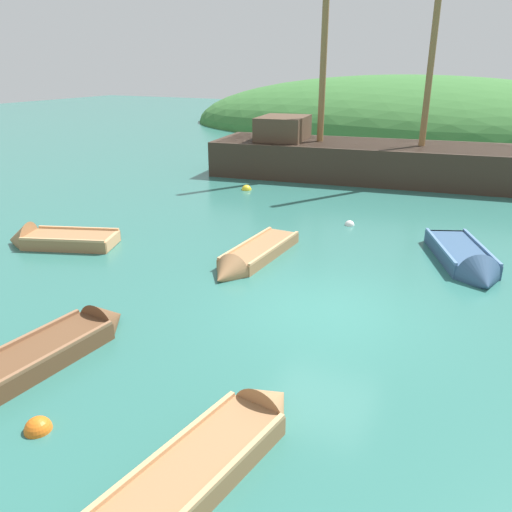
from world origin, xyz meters
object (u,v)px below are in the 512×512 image
rowboat_near_dock (53,241)px  rowboat_center (219,452)px  rowboat_far (62,346)px  sailing_ship (359,165)px  buoy_white (350,225)px  buoy_orange (38,430)px  buoy_yellow (247,190)px  rowboat_portside (250,259)px  rowboat_outer_right (466,262)px

rowboat_near_dock → rowboat_center: 10.47m
rowboat_far → rowboat_center: bearing=-100.5°
sailing_ship → rowboat_center: sailing_ship is taller
rowboat_center → buoy_white: rowboat_center is taller
buoy_orange → buoy_yellow: 15.66m
rowboat_portside → buoy_yellow: bearing=-150.1°
rowboat_far → buoy_yellow: 13.56m
rowboat_far → buoy_white: 10.58m
rowboat_outer_right → buoy_orange: size_ratio=9.35×
rowboat_center → buoy_white: bearing=16.4°
rowboat_portside → rowboat_outer_right: 5.83m
rowboat_near_dock → buoy_orange: (6.28, -6.08, -0.12)m
sailing_ship → rowboat_portside: 12.22m
rowboat_near_dock → buoy_white: (7.37, 6.00, -0.12)m
buoy_yellow → rowboat_portside: bearing=-61.4°
sailing_ship → buoy_white: bearing=-84.7°
buoy_yellow → sailing_ship: bearing=52.4°
rowboat_portside → buoy_yellow: 8.55m
rowboat_near_dock → buoy_white: size_ratio=10.72×
rowboat_near_dock → rowboat_center: (9.00, -5.35, -0.02)m
sailing_ship → rowboat_portside: bearing=-96.5°
rowboat_near_dock → buoy_white: bearing=-161.7°
buoy_white → rowboat_center: bearing=-81.8°
rowboat_center → rowboat_outer_right: 9.39m
rowboat_outer_right → buoy_white: bearing=-143.2°
rowboat_far → buoy_white: bearing=-9.5°
rowboat_near_dock → rowboat_portside: bearing=172.6°
buoy_white → buoy_yellow: bearing=152.0°
rowboat_near_dock → rowboat_far: (4.89, -4.28, -0.00)m
rowboat_near_dock → rowboat_outer_right: 11.90m
rowboat_center → rowboat_far: bearing=83.7°
rowboat_far → buoy_white: rowboat_far is taller
rowboat_near_dock → rowboat_portside: rowboat_near_dock is taller
buoy_white → buoy_yellow: size_ratio=0.76×
rowboat_portside → rowboat_center: (3.05, -6.78, 0.01)m
rowboat_center → buoy_white: size_ratio=12.02×
rowboat_far → rowboat_portside: 5.81m
rowboat_near_dock → rowboat_outer_right: (11.29, 3.75, 0.01)m
rowboat_center → rowboat_near_dock: bearing=67.5°
rowboat_near_dock → rowboat_outer_right: rowboat_outer_right is taller
rowboat_near_dock → buoy_white: 9.50m
sailing_ship → buoy_white: (1.91, -7.63, -0.60)m
rowboat_far → rowboat_center: size_ratio=0.90×
rowboat_outer_right → buoy_orange: 11.04m
sailing_ship → buoy_orange: sailing_ship is taller
sailing_ship → buoy_white: size_ratio=52.18×
sailing_ship → rowboat_portside: sailing_ship is taller
rowboat_outer_right → buoy_orange: rowboat_outer_right is taller
rowboat_portside → buoy_yellow: (-4.09, 7.51, -0.09)m
buoy_white → buoy_yellow: 6.25m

